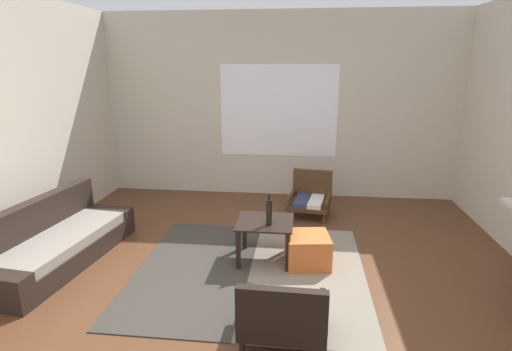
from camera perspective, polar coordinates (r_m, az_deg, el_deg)
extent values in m
plane|color=#56331E|center=(3.66, -0.12, -17.07)|extent=(7.80, 7.80, 0.00)
cube|color=beige|center=(6.17, 3.21, 9.64)|extent=(5.60, 0.12, 2.70)
cube|color=white|center=(6.12, 3.17, 8.98)|extent=(1.72, 0.01, 1.34)
cube|color=#38332D|center=(4.21, -8.48, -12.57)|extent=(1.10, 2.18, 0.01)
cube|color=gray|center=(4.08, 7.13, -13.44)|extent=(1.10, 2.18, 0.01)
cube|color=black|center=(4.67, -25.58, -9.70)|extent=(0.86, 1.86, 0.21)
cube|color=gray|center=(4.60, -25.50, -8.02)|extent=(0.74, 1.67, 0.10)
cube|color=black|center=(4.74, -28.55, -6.25)|extent=(0.34, 1.80, 0.53)
cube|color=black|center=(5.25, -20.27, -5.79)|extent=(0.68, 0.25, 0.31)
cube|color=black|center=(4.16, 1.28, -6.50)|extent=(0.56, 0.54, 0.02)
cube|color=black|center=(4.48, -1.57, -7.79)|extent=(0.04, 0.04, 0.41)
cube|color=black|center=(4.44, 4.68, -8.04)|extent=(0.04, 0.04, 0.41)
cube|color=black|center=(4.06, -2.50, -10.35)|extent=(0.04, 0.04, 0.41)
cube|color=black|center=(4.02, 4.45, -10.67)|extent=(0.04, 0.04, 0.41)
cylinder|color=#472D19|center=(5.27, 9.45, -5.96)|extent=(0.04, 0.04, 0.13)
cylinder|color=#472D19|center=(5.33, 4.62, -5.54)|extent=(0.04, 0.04, 0.13)
cylinder|color=#472D19|center=(5.72, 10.00, -4.26)|extent=(0.04, 0.04, 0.13)
cylinder|color=#472D19|center=(5.77, 5.55, -3.90)|extent=(0.04, 0.04, 0.13)
cube|color=#472D19|center=(5.49, 7.44, -4.00)|extent=(0.61, 0.64, 0.05)
cube|color=silver|center=(5.44, 8.40, -3.60)|extent=(0.25, 0.52, 0.06)
cube|color=#2D3856|center=(5.46, 6.47, -3.45)|extent=(0.25, 0.52, 0.06)
cube|color=#472D19|center=(5.66, 7.89, -1.11)|extent=(0.53, 0.15, 0.38)
cube|color=#472D19|center=(5.42, 10.04, -3.06)|extent=(0.13, 0.56, 0.04)
cube|color=#472D19|center=(5.49, 4.95, -2.66)|extent=(0.13, 0.56, 0.04)
cylinder|color=black|center=(3.43, -0.59, -18.28)|extent=(0.04, 0.04, 0.13)
cylinder|color=black|center=(3.41, 8.83, -18.75)|extent=(0.04, 0.04, 0.13)
cylinder|color=black|center=(3.07, -1.92, -22.90)|extent=(0.04, 0.04, 0.13)
cube|color=black|center=(3.17, 3.84, -19.52)|extent=(0.63, 0.54, 0.05)
cube|color=beige|center=(3.17, 1.84, -18.38)|extent=(0.21, 0.48, 0.06)
cube|color=brown|center=(3.16, 5.94, -18.59)|extent=(0.21, 0.48, 0.06)
cube|color=black|center=(2.86, 3.56, -18.74)|extent=(0.62, 0.08, 0.37)
cube|color=black|center=(3.14, -1.61, -17.42)|extent=(0.06, 0.53, 0.04)
cube|color=black|center=(3.11, 9.43, -17.99)|extent=(0.06, 0.53, 0.04)
cube|color=#D1662D|center=(4.18, 7.22, -10.30)|extent=(0.47, 0.47, 0.32)
cylinder|color=black|center=(4.02, 1.83, -5.17)|extent=(0.06, 0.06, 0.26)
cylinder|color=black|center=(3.97, 1.85, -3.01)|extent=(0.03, 0.03, 0.06)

